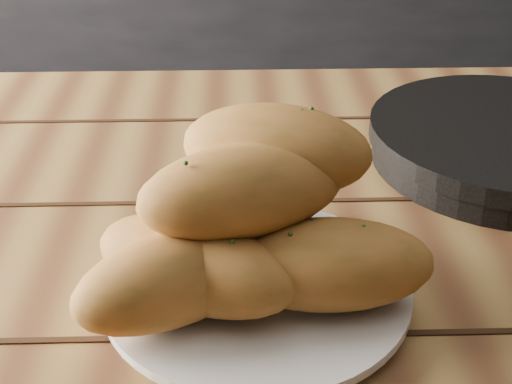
{
  "coord_description": "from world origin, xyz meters",
  "views": [
    {
      "loc": [
        -0.45,
        -0.83,
        1.12
      ],
      "look_at": [
        -0.43,
        -0.35,
        0.84
      ],
      "focal_mm": 50.0,
      "sensor_mm": 36.0,
      "label": 1
    }
  ],
  "objects_px": {
    "table": "(389,343)",
    "plate": "(257,290)",
    "bread_rolls": "(244,226)",
    "skillet": "(509,143)"
  },
  "relations": [
    {
      "from": "table",
      "to": "plate",
      "type": "xyz_separation_m",
      "value": [
        -0.13,
        -0.05,
        0.11
      ]
    },
    {
      "from": "plate",
      "to": "bread_rolls",
      "type": "distance_m",
      "value": 0.06
    },
    {
      "from": "table",
      "to": "skillet",
      "type": "relative_size",
      "value": 3.24
    },
    {
      "from": "bread_rolls",
      "to": "skillet",
      "type": "height_order",
      "value": "bread_rolls"
    },
    {
      "from": "table",
      "to": "plate",
      "type": "relative_size",
      "value": 5.52
    },
    {
      "from": "plate",
      "to": "bread_rolls",
      "type": "relative_size",
      "value": 0.88
    },
    {
      "from": "table",
      "to": "skillet",
      "type": "distance_m",
      "value": 0.27
    },
    {
      "from": "skillet",
      "to": "bread_rolls",
      "type": "bearing_deg",
      "value": -141.23
    },
    {
      "from": "table",
      "to": "skillet",
      "type": "bearing_deg",
      "value": 49.15
    },
    {
      "from": "plate",
      "to": "bread_rolls",
      "type": "xyz_separation_m",
      "value": [
        -0.01,
        -0.0,
        0.06
      ]
    }
  ]
}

